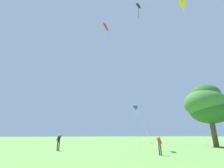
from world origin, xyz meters
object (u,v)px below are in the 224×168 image
tree_left_oak (207,105)px  person_with_spool (159,144)px  kite_blue_delta (135,107)px  kite_black_large (141,13)px  person_far_back (59,141)px  kite_red_high (106,30)px  kite_yellow_diamond (184,6)px

tree_left_oak → person_with_spool: bearing=-154.1°
kite_blue_delta → tree_left_oak: tree_left_oak is taller
kite_black_large → person_far_back: kite_black_large is taller
kite_blue_delta → person_with_spool: bearing=-111.1°
kite_black_large → tree_left_oak: kite_black_large is taller
kite_red_high → kite_blue_delta: 20.68m
kite_blue_delta → tree_left_oak: (4.98, -17.38, -2.33)m
person_with_spool → tree_left_oak: 16.91m
kite_black_large → kite_red_high: bearing=110.2°
tree_left_oak → kite_red_high: bearing=158.6°
kite_red_high → tree_left_oak: (15.99, -6.28, -15.86)m
person_far_back → tree_left_oak: bearing=-0.9°
kite_yellow_diamond → tree_left_oak: (0.03, -0.88, -21.62)m
kite_black_large → person_with_spool: (-1.66, -4.33, -18.79)m
kite_black_large → tree_left_oak: (12.72, 2.64, -13.23)m
kite_red_high → tree_left_oak: size_ratio=2.41×
kite_black_large → tree_left_oak: 18.54m
kite_red_high → person_far_back: 23.24m
kite_blue_delta → person_far_back: 26.08m
kite_red_high → tree_left_oak: 23.38m
kite_yellow_diamond → kite_blue_delta: size_ratio=2.71×
kite_yellow_diamond → kite_black_large: 15.61m
kite_red_high → kite_yellow_diamond: bearing=-18.7°
kite_yellow_diamond → kite_black_large: size_ratio=1.38×
kite_yellow_diamond → person_far_back: kite_yellow_diamond is taller
kite_blue_delta → kite_yellow_diamond: bearing=-73.3°
kite_black_large → person_far_back: (-10.42, 3.00, -18.68)m
person_with_spool → kite_blue_delta: bearing=68.9°
kite_black_large → kite_red_high: (-3.28, 8.91, 2.63)m
kite_yellow_diamond → tree_left_oak: bearing=-87.8°
kite_yellow_diamond → person_far_back: size_ratio=16.90×
kite_red_high → kite_blue_delta: bearing=45.2°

